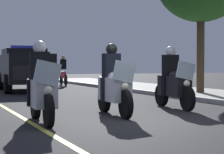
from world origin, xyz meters
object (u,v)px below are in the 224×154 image
police_motorcycle_lead_left (41,89)px  police_motorcycle_trailing (174,83)px  police_motorcycle_lead_right (114,86)px  cyclist_background (63,71)px  police_suv (25,67)px

police_motorcycle_lead_left → police_motorcycle_trailing: same height
police_motorcycle_lead_left → police_motorcycle_lead_right: 2.01m
cyclist_background → police_motorcycle_lead_right: bearing=-11.8°
cyclist_background → police_motorcycle_lead_left: bearing=-18.5°
police_motorcycle_lead_right → cyclist_background: police_motorcycle_lead_right is taller
police_motorcycle_lead_right → police_motorcycle_trailing: same height
police_motorcycle_trailing → cyclist_background: size_ratio=1.22×
police_motorcycle_trailing → cyclist_background: bearing=176.7°
police_motorcycle_lead_right → police_suv: size_ratio=0.43×
police_motorcycle_lead_left → police_suv: (-10.48, 1.82, 0.37)m
police_motorcycle_lead_left → police_motorcycle_lead_right: size_ratio=1.00×
police_motorcycle_lead_left → police_suv: police_suv is taller
police_motorcycle_lead_right → cyclist_background: size_ratio=1.22×
police_motorcycle_lead_right → police_motorcycle_trailing: 2.27m
police_motorcycle_lead_left → police_motorcycle_trailing: bearing=108.9°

